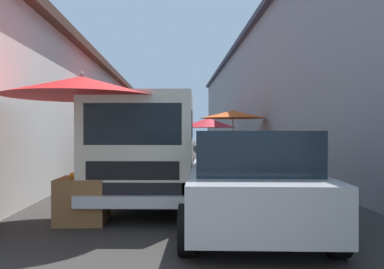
# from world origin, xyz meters

# --- Properties ---
(ground) EXTENTS (90.00, 90.00, 0.00)m
(ground) POSITION_xyz_m (13.50, 0.00, 0.00)
(ground) COLOR #33302D
(building_left_whitewash) EXTENTS (49.80, 7.50, 4.12)m
(building_left_whitewash) POSITION_xyz_m (15.75, 6.70, 2.07)
(building_left_whitewash) COLOR silver
(building_left_whitewash) RESTS_ON ground
(building_right_concrete) EXTENTS (49.80, 7.50, 6.48)m
(building_right_concrete) POSITION_xyz_m (15.75, -6.70, 3.25)
(building_right_concrete) COLOR gray
(building_right_concrete) RESTS_ON ground
(fruit_stall_far_right) EXTENTS (2.44, 2.44, 2.39)m
(fruit_stall_far_right) POSITION_xyz_m (4.96, 1.86, 1.84)
(fruit_stall_far_right) COLOR #9E9EA3
(fruit_stall_far_right) RESTS_ON ground
(fruit_stall_far_left) EXTENTS (2.61, 2.61, 2.36)m
(fruit_stall_far_left) POSITION_xyz_m (13.98, -1.92, 1.79)
(fruit_stall_far_left) COLOR #9E9EA3
(fruit_stall_far_left) RESTS_ON ground
(fruit_stall_near_left) EXTENTS (2.86, 2.86, 2.22)m
(fruit_stall_near_left) POSITION_xyz_m (18.56, -1.32, 1.74)
(fruit_stall_near_left) COLOR #9E9EA3
(fruit_stall_near_left) RESTS_ON ground
(fruit_stall_mid_lane) EXTENTS (2.48, 2.48, 2.08)m
(fruit_stall_mid_lane) POSITION_xyz_m (18.97, 2.17, 1.60)
(fruit_stall_mid_lane) COLOR #9E9EA3
(fruit_stall_mid_lane) RESTS_ON ground
(fruit_stall_near_right) EXTENTS (2.81, 2.81, 2.38)m
(fruit_stall_near_right) POSITION_xyz_m (10.48, 1.34, 1.90)
(fruit_stall_near_right) COLOR #9E9EA3
(fruit_stall_near_right) RESTS_ON ground
(hatchback_car) EXTENTS (4.03, 2.16, 1.45)m
(hatchback_car) POSITION_xyz_m (4.48, -0.72, 0.74)
(hatchback_car) COLOR #ADAFB5
(hatchback_car) RESTS_ON ground
(delivery_truck) EXTENTS (5.01, 2.18, 2.08)m
(delivery_truck) POSITION_xyz_m (6.00, 0.93, 1.04)
(delivery_truck) COLOR black
(delivery_truck) RESTS_ON ground
(vendor_by_crates) EXTENTS (0.36, 0.60, 1.61)m
(vendor_by_crates) POSITION_xyz_m (16.64, 1.43, 0.93)
(vendor_by_crates) COLOR #665B4C
(vendor_by_crates) RESTS_ON ground
(vendor_in_shade) EXTENTS (0.57, 0.43, 1.67)m
(vendor_in_shade) POSITION_xyz_m (17.53, 2.46, 0.97)
(vendor_in_shade) COLOR navy
(vendor_in_shade) RESTS_ON ground
(plastic_stool) EXTENTS (0.30, 0.30, 0.43)m
(plastic_stool) POSITION_xyz_m (9.38, 1.24, 0.33)
(plastic_stool) COLOR red
(plastic_stool) RESTS_ON ground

